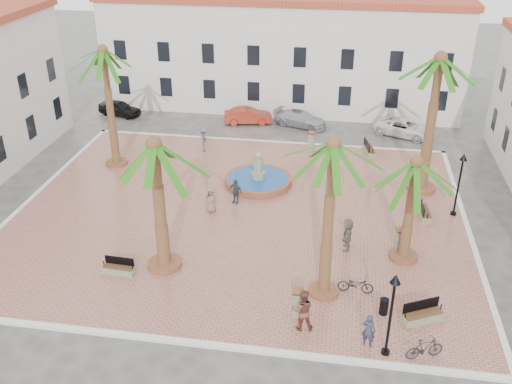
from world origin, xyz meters
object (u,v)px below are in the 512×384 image
(bench_ne, at_px, (369,150))
(car_silver, at_px, (301,119))
(lamppost_e, at_px, (461,174))
(cyclist_b, at_px, (303,310))
(bollard_e, at_px, (400,240))
(car_red, at_px, (248,116))
(bench_s, at_px, (119,269))
(bollard_se, at_px, (298,303))
(pedestrian_east, at_px, (347,234))
(pedestrian_fountain_a, at_px, (211,200))
(palm_e, at_px, (415,176))
(palm_nw, at_px, (104,63))
(litter_bin, at_px, (384,306))
(cyclist_a, at_px, (369,330))
(palm_s, at_px, (332,162))
(bollard_n, at_px, (311,141))
(fountain, at_px, (258,180))
(bench_e, at_px, (424,213))
(lamppost_s, at_px, (393,301))
(bicycle_a, at_px, (356,284))
(pedestrian_fountain_b, at_px, (235,191))
(car_black, at_px, (120,108))
(palm_ne, at_px, (438,74))
(car_white, at_px, (404,128))
(bench_se, at_px, (422,316))
(bicycle_b, at_px, (425,348))
(pedestrian_north, at_px, (204,139))
(palm_sw, at_px, (155,161))

(bench_ne, bearing_deg, car_silver, 34.47)
(lamppost_e, height_order, cyclist_b, lamppost_e)
(bollard_e, relative_size, car_red, 0.35)
(bollard_e, bearing_deg, bench_s, -163.16)
(bollard_se, relative_size, car_silver, 0.32)
(pedestrian_east, bearing_deg, pedestrian_fountain_a, -106.58)
(palm_e, xyz_separation_m, car_silver, (-6.96, 18.12, -4.23))
(palm_nw, relative_size, pedestrian_fountain_a, 5.33)
(bollard_e, bearing_deg, car_red, 122.17)
(bollard_se, distance_m, car_silver, 23.60)
(bench_ne, height_order, litter_bin, bench_ne)
(cyclist_a, distance_m, car_silver, 25.43)
(palm_nw, xyz_separation_m, palm_s, (14.94, -12.10, -0.32))
(palm_s, distance_m, bollard_e, 8.20)
(bollard_n, relative_size, car_red, 0.37)
(car_red, bearing_deg, pedestrian_fountain_a, 169.79)
(fountain, height_order, bench_e, fountain)
(palm_s, xyz_separation_m, palm_e, (3.89, 3.56, -2.08))
(lamppost_s, distance_m, bicycle_a, 4.65)
(cyclist_b, height_order, pedestrian_fountain_b, cyclist_b)
(pedestrian_fountain_b, xyz_separation_m, car_black, (-12.68, 13.81, -0.30))
(lamppost_s, bearing_deg, bench_s, 164.54)
(palm_ne, height_order, bollard_n, palm_ne)
(palm_nw, bearing_deg, pedestrian_fountain_a, -34.39)
(car_white, bearing_deg, bench_e, -157.36)
(litter_bin, height_order, car_red, car_red)
(bollard_se, relative_size, pedestrian_fountain_a, 0.88)
(bench_se, height_order, cyclist_a, cyclist_a)
(bollard_n, bearing_deg, palm_nw, -161.44)
(bench_s, height_order, bicycle_b, bicycle_b)
(bicycle_a, bearing_deg, litter_bin, -135.46)
(bench_s, xyz_separation_m, cyclist_b, (9.27, -2.55, 0.74))
(bench_s, relative_size, bench_ne, 0.84)
(bench_e, xyz_separation_m, car_silver, (-8.40, 13.68, 0.20))
(cyclist_b, distance_m, pedestrian_fountain_b, 11.70)
(bench_ne, bearing_deg, bicycle_b, 172.91)
(bollard_e, bearing_deg, pedestrian_north, 139.70)
(palm_s, bearing_deg, palm_e, 42.49)
(pedestrian_east, height_order, car_black, pedestrian_east)
(car_silver, relative_size, car_white, 0.93)
(palm_e, bearing_deg, palm_sw, -167.35)
(palm_ne, xyz_separation_m, lamppost_s, (-2.79, -15.13, -4.78))
(bollard_se, relative_size, litter_bin, 1.75)
(bollard_se, height_order, cyclist_b, cyclist_b)
(palm_e, height_order, cyclist_b, palm_e)
(pedestrian_fountain_b, bearing_deg, palm_nw, 178.40)
(palm_s, bearing_deg, bollard_n, 96.35)
(pedestrian_fountain_b, bearing_deg, pedestrian_east, -8.26)
(palm_sw, relative_size, palm_e, 1.23)
(palm_s, distance_m, pedestrian_fountain_a, 11.33)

